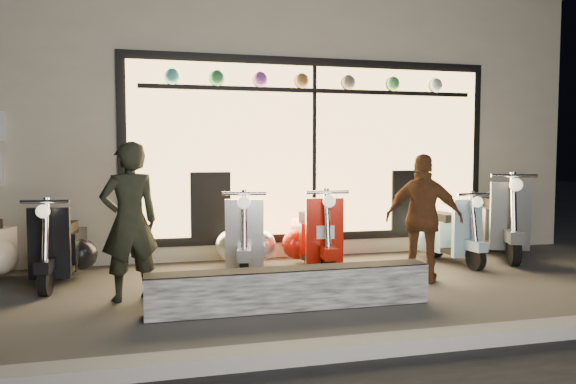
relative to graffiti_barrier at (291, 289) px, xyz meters
name	(u,v)px	position (x,y,z in m)	size (l,w,h in m)	color
ground	(296,291)	(0.23, 0.65, -0.20)	(40.00, 40.00, 0.00)	#383533
kerb	(367,347)	(0.23, -1.35, -0.14)	(40.00, 0.25, 0.12)	slate
shop_building	(228,122)	(0.23, 5.63, 1.90)	(10.20, 6.23, 4.20)	beige
graffiti_barrier	(291,289)	(0.00, 0.00, 0.00)	(2.78, 0.28, 0.40)	black
scooter_silver	(245,239)	(-0.11, 1.88, 0.21)	(0.64, 1.44, 1.02)	black
scooter_red	(314,237)	(0.78, 1.76, 0.21)	(0.52, 1.44, 1.03)	black
scooter_black	(62,248)	(-2.32, 1.83, 0.19)	(0.52, 1.37, 0.98)	black
scooter_blue	(444,233)	(2.72, 1.82, 0.18)	(0.49, 1.34, 0.96)	black
scooter_grey	(499,223)	(3.75, 2.05, 0.27)	(0.93, 1.63, 1.18)	black
man	(130,222)	(-1.51, 0.73, 0.61)	(0.59, 0.39, 1.63)	black
woman	(424,218)	(1.79, 0.71, 0.55)	(0.88, 0.37, 1.50)	brown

